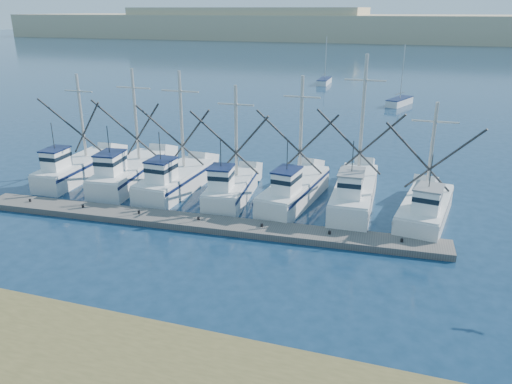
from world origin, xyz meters
TOP-DOWN VIEW (x-y plane):
  - ground at (0.00, 0.00)m, footprint 500.00×500.00m
  - floating_dock at (-6.41, 6.78)m, footprint 29.62×3.71m
  - dune_ridge at (0.00, 210.00)m, footprint 360.00×60.00m
  - trawler_fleet at (-6.00, 11.90)m, footprint 29.01×9.18m
  - sailboat_near at (3.09, 52.68)m, footprint 3.46×5.81m
  - sailboat_far at (-10.62, 69.77)m, footprint 1.75×6.04m

SIDE VIEW (x-z plane):
  - ground at x=0.00m, z-range 0.00..0.00m
  - floating_dock at x=-6.41m, z-range 0.00..0.39m
  - sailboat_far at x=-10.62m, z-range -3.55..4.55m
  - sailboat_near at x=3.09m, z-range -3.55..4.55m
  - trawler_fleet at x=-6.00m, z-range -3.98..5.89m
  - dune_ridge at x=0.00m, z-range 0.00..10.00m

